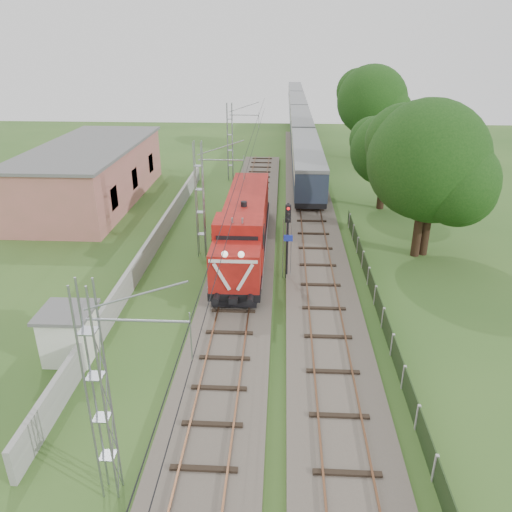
# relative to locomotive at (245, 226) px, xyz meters

# --- Properties ---
(ground) EXTENTS (140.00, 140.00, 0.00)m
(ground) POSITION_rel_locomotive_xyz_m (0.00, -12.15, -2.20)
(ground) COLOR #2D521E
(ground) RESTS_ON ground
(track_main) EXTENTS (4.20, 70.00, 0.45)m
(track_main) POSITION_rel_locomotive_xyz_m (0.00, -5.15, -2.01)
(track_main) COLOR #6B6054
(track_main) RESTS_ON ground
(track_side) EXTENTS (4.20, 80.00, 0.45)m
(track_side) POSITION_rel_locomotive_xyz_m (5.00, 7.85, -2.01)
(track_side) COLOR #6B6054
(track_side) RESTS_ON ground
(catenary) EXTENTS (3.31, 70.00, 8.00)m
(catenary) POSITION_rel_locomotive_xyz_m (-2.95, -0.15, 1.85)
(catenary) COLOR gray
(catenary) RESTS_ON ground
(boundary_wall) EXTENTS (0.25, 40.00, 1.50)m
(boundary_wall) POSITION_rel_locomotive_xyz_m (-6.50, -0.15, -1.45)
(boundary_wall) COLOR #9E9E99
(boundary_wall) RESTS_ON ground
(station_building) EXTENTS (8.40, 20.40, 5.22)m
(station_building) POSITION_rel_locomotive_xyz_m (-15.00, 11.85, 0.44)
(station_building) COLOR #BC6965
(station_building) RESTS_ON ground
(fence) EXTENTS (0.12, 32.00, 1.20)m
(fence) POSITION_rel_locomotive_xyz_m (8.00, -9.15, -1.60)
(fence) COLOR black
(fence) RESTS_ON ground
(locomotive) EXTENTS (2.92, 16.70, 4.24)m
(locomotive) POSITION_rel_locomotive_xyz_m (0.00, 0.00, 0.00)
(locomotive) COLOR black
(locomotive) RESTS_ON ground
(coach_rake) EXTENTS (2.88, 86.07, 3.33)m
(coach_rake) POSITION_rel_locomotive_xyz_m (5.00, 51.62, 0.22)
(coach_rake) COLOR black
(coach_rake) RESTS_ON ground
(signal_post) EXTENTS (0.55, 0.43, 5.01)m
(signal_post) POSITION_rel_locomotive_xyz_m (2.93, -3.59, 1.24)
(signal_post) COLOR black
(signal_post) RESTS_ON ground
(relay_hut) EXTENTS (2.50, 2.50, 2.55)m
(relay_hut) POSITION_rel_locomotive_xyz_m (-7.40, -12.58, -0.91)
(relay_hut) COLOR silver
(relay_hut) RESTS_ON ground
(tree_a) EXTENTS (8.28, 7.88, 10.73)m
(tree_a) POSITION_rel_locomotive_xyz_m (12.08, 0.60, 4.50)
(tree_a) COLOR #352115
(tree_a) RESTS_ON ground
(tree_b) EXTENTS (7.39, 7.03, 9.57)m
(tree_b) POSITION_rel_locomotive_xyz_m (12.68, 0.87, 3.77)
(tree_b) COLOR #352115
(tree_b) RESTS_ON ground
(tree_c) EXTENTS (6.39, 6.09, 8.29)m
(tree_c) POSITION_rel_locomotive_xyz_m (11.42, 11.05, 2.97)
(tree_c) COLOR #352115
(tree_c) RESTS_ON ground
(tree_d) EXTENTS (8.70, 8.28, 11.27)m
(tree_d) POSITION_rel_locomotive_xyz_m (13.08, 29.99, 4.84)
(tree_d) COLOR #352115
(tree_d) RESTS_ON ground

